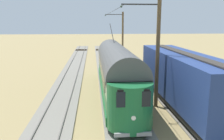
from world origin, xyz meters
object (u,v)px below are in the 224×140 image
at_px(catenary_pole_foreground, 122,37).
at_px(catenary_pole_mid_near, 157,52).
at_px(coach_adjacent, 182,77).
at_px(vintage_streetcar, 116,69).

bearing_deg(catenary_pole_foreground, catenary_pole_mid_near, 90.00).
xyz_separation_m(catenary_pole_foreground, catenary_pole_mid_near, (0.00, 19.59, 0.00)).
distance_m(coach_adjacent, catenary_pole_mid_near, 2.75).
bearing_deg(coach_adjacent, vintage_streetcar, -33.62).
distance_m(coach_adjacent, catenary_pole_foreground, 19.75).
xyz_separation_m(vintage_streetcar, coach_adjacent, (-4.58, 3.04, -0.09)).
bearing_deg(vintage_streetcar, coach_adjacent, 146.38).
bearing_deg(catenary_pole_mid_near, catenary_pole_foreground, -90.00).
distance_m(vintage_streetcar, catenary_pole_foreground, 16.81).
bearing_deg(vintage_streetcar, catenary_pole_mid_near, 129.90).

